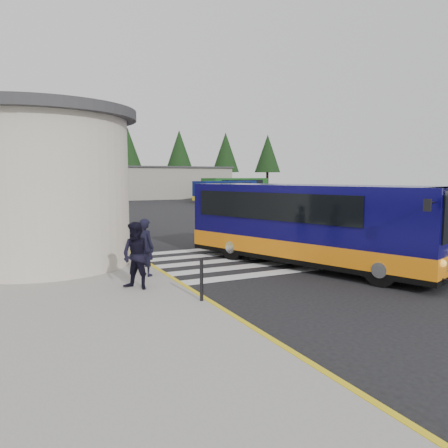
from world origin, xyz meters
name	(u,v)px	position (x,y,z in m)	size (l,w,h in m)	color
ground	(247,254)	(0.00, 0.00, 0.00)	(140.00, 140.00, 0.00)	black
curb_strip	(116,244)	(-4.05, 4.00, 0.08)	(0.12, 34.00, 0.16)	yellow
crosswalk	(246,258)	(-0.50, -0.80, 0.01)	(8.00, 5.35, 0.01)	silver
depot_building	(129,183)	(6.00, 42.00, 2.11)	(26.40, 8.40, 4.20)	gray
tree_line	(116,150)	(6.29, 50.00, 6.77)	(58.40, 4.40, 10.00)	black
transit_bus	(312,227)	(0.86, -2.81, 1.26)	(5.64, 9.58, 2.64)	#0A064F
pedestrian_a	(146,247)	(-4.61, -2.45, 0.95)	(0.59, 0.38, 1.61)	black
pedestrian_b	(137,256)	(-5.21, -3.79, 0.98)	(0.81, 0.63, 1.66)	black
bollard	(202,279)	(-4.20, -5.43, 0.64)	(0.08, 0.08, 0.97)	black
far_bus_a	(226,190)	(14.04, 29.99, 1.35)	(8.34, 4.69, 2.07)	#061451
far_bus_b	(236,188)	(16.88, 32.91, 1.52)	(9.39, 5.11, 2.33)	#144D15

